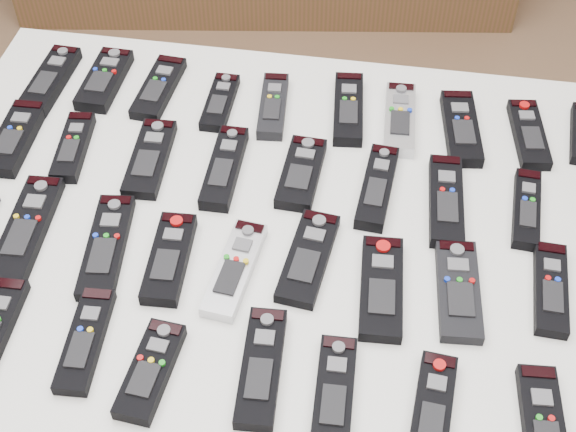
% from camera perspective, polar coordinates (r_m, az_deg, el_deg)
% --- Properties ---
extents(table, '(1.25, 0.88, 0.78)m').
position_cam_1_polar(table, '(1.32, 0.00, -2.26)').
color(table, white).
rests_on(table, ground).
extents(remote_0, '(0.06, 0.19, 0.02)m').
position_cam_1_polar(remote_0, '(1.59, -16.55, 9.25)').
color(remote_0, black).
rests_on(remote_0, table).
extents(remote_1, '(0.06, 0.17, 0.02)m').
position_cam_1_polar(remote_1, '(1.56, -12.92, 9.43)').
color(remote_1, black).
rests_on(remote_1, table).
extents(remote_2, '(0.07, 0.17, 0.02)m').
position_cam_1_polar(remote_2, '(1.53, -9.18, 8.98)').
color(remote_2, black).
rests_on(remote_2, table).
extents(remote_3, '(0.05, 0.15, 0.02)m').
position_cam_1_polar(remote_3, '(1.48, -4.86, 8.07)').
color(remote_3, black).
rests_on(remote_3, table).
extents(remote_4, '(0.06, 0.17, 0.02)m').
position_cam_1_polar(remote_4, '(1.47, -1.07, 7.82)').
color(remote_4, black).
rests_on(remote_4, table).
extents(remote_5, '(0.07, 0.18, 0.02)m').
position_cam_1_polar(remote_5, '(1.47, 4.31, 7.62)').
color(remote_5, black).
rests_on(remote_5, table).
extents(remote_6, '(0.06, 0.18, 0.02)m').
position_cam_1_polar(remote_6, '(1.45, 7.94, 6.83)').
color(remote_6, '#B7B7BC').
rests_on(remote_6, table).
extents(remote_7, '(0.08, 0.19, 0.02)m').
position_cam_1_polar(remote_7, '(1.45, 12.21, 6.13)').
color(remote_7, black).
rests_on(remote_7, table).
extents(remote_8, '(0.07, 0.17, 0.02)m').
position_cam_1_polar(remote_8, '(1.47, 16.75, 5.59)').
color(remote_8, black).
rests_on(remote_8, table).
extents(remote_10, '(0.06, 0.18, 0.02)m').
position_cam_1_polar(remote_10, '(1.48, -18.83, 5.27)').
color(remote_10, black).
rests_on(remote_10, table).
extents(remote_11, '(0.06, 0.16, 0.02)m').
position_cam_1_polar(remote_11, '(1.44, -15.03, 4.77)').
color(remote_11, black).
rests_on(remote_11, table).
extents(remote_12, '(0.07, 0.18, 0.02)m').
position_cam_1_polar(remote_12, '(1.39, -9.79, 4.07)').
color(remote_12, black).
rests_on(remote_12, table).
extents(remote_13, '(0.05, 0.18, 0.02)m').
position_cam_1_polar(remote_13, '(1.35, -4.54, 3.45)').
color(remote_13, black).
rests_on(remote_13, table).
extents(remote_14, '(0.07, 0.16, 0.02)m').
position_cam_1_polar(remote_14, '(1.34, 0.95, 3.07)').
color(remote_14, black).
rests_on(remote_14, table).
extents(remote_15, '(0.06, 0.18, 0.02)m').
position_cam_1_polar(remote_15, '(1.33, 6.35, 2.06)').
color(remote_15, black).
rests_on(remote_15, table).
extents(remote_16, '(0.06, 0.19, 0.02)m').
position_cam_1_polar(remote_16, '(1.32, 11.17, 1.08)').
color(remote_16, black).
rests_on(remote_16, table).
extents(remote_17, '(0.05, 0.16, 0.02)m').
position_cam_1_polar(remote_17, '(1.34, 16.61, 0.49)').
color(remote_17, black).
rests_on(remote_17, table).
extents(remote_20, '(0.07, 0.21, 0.02)m').
position_cam_1_polar(remote_20, '(1.32, -18.06, -0.82)').
color(remote_20, black).
rests_on(remote_20, table).
extents(remote_21, '(0.08, 0.20, 0.02)m').
position_cam_1_polar(remote_21, '(1.27, -12.79, -2.11)').
color(remote_21, black).
rests_on(remote_21, table).
extents(remote_22, '(0.06, 0.17, 0.02)m').
position_cam_1_polar(remote_22, '(1.23, -8.44, -2.99)').
color(remote_22, black).
rests_on(remote_22, table).
extents(remote_23, '(0.07, 0.18, 0.02)m').
position_cam_1_polar(remote_23, '(1.21, -3.80, -3.79)').
color(remote_23, '#B7B7BC').
rests_on(remote_23, table).
extents(remote_24, '(0.08, 0.18, 0.02)m').
position_cam_1_polar(remote_24, '(1.22, 1.45, -2.99)').
color(remote_24, black).
rests_on(remote_24, table).
extents(remote_25, '(0.07, 0.18, 0.02)m').
position_cam_1_polar(remote_25, '(1.19, 6.66, -5.09)').
color(remote_25, black).
rests_on(remote_25, table).
extents(remote_26, '(0.07, 0.18, 0.02)m').
position_cam_1_polar(remote_26, '(1.21, 12.03, -5.19)').
color(remote_26, black).
rests_on(remote_26, table).
extents(remote_27, '(0.05, 0.17, 0.02)m').
position_cam_1_polar(remote_27, '(1.25, 18.18, -4.94)').
color(remote_27, black).
rests_on(remote_27, table).
extents(remote_31, '(0.06, 0.17, 0.02)m').
position_cam_1_polar(remote_31, '(1.17, -14.22, -8.53)').
color(remote_31, black).
rests_on(remote_31, table).
extents(remote_32, '(0.06, 0.15, 0.02)m').
position_cam_1_polar(remote_32, '(1.12, -9.76, -10.79)').
color(remote_32, black).
rests_on(remote_32, table).
extents(remote_33, '(0.06, 0.18, 0.02)m').
position_cam_1_polar(remote_33, '(1.11, -1.91, -10.70)').
color(remote_33, black).
rests_on(remote_33, table).
extents(remote_34, '(0.06, 0.17, 0.02)m').
position_cam_1_polar(remote_34, '(1.09, 3.31, -12.47)').
color(remote_34, black).
rests_on(remote_34, table).
extents(remote_35, '(0.06, 0.17, 0.02)m').
position_cam_1_polar(remote_35, '(1.09, 10.22, -13.57)').
color(remote_35, black).
rests_on(remote_35, table).
extents(remote_36, '(0.07, 0.18, 0.02)m').
position_cam_1_polar(remote_36, '(1.11, 17.72, -14.26)').
color(remote_36, black).
rests_on(remote_36, table).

